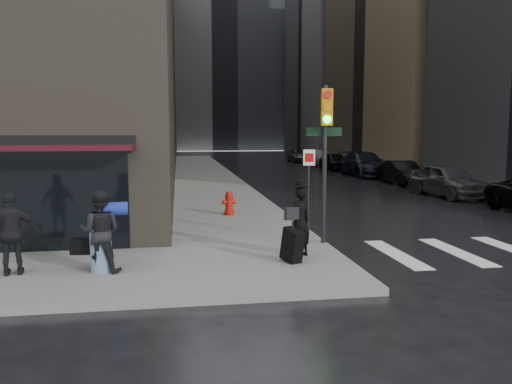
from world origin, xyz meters
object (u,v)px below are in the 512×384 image
(parked_car_2, at_px, (402,173))
(man_greycoat, at_px, (12,233))
(parked_car_3, at_px, (364,164))
(parked_car_4, at_px, (335,161))
(parked_car_5, at_px, (319,158))
(parked_car_1, at_px, (448,180))
(traffic_light, at_px, (324,142))
(man_overcoat, at_px, (298,225))
(man_jeans, at_px, (100,231))
(fire_hydrant, at_px, (229,204))
(parked_car_6, at_px, (301,155))

(parked_car_2, bearing_deg, man_greycoat, -131.57)
(parked_car_3, height_order, parked_car_4, parked_car_3)
(man_greycoat, distance_m, parked_car_5, 37.32)
(parked_car_1, distance_m, parked_car_2, 5.66)
(parked_car_1, relative_size, parked_car_5, 1.04)
(traffic_light, relative_size, parked_car_4, 0.97)
(parked_car_1, relative_size, parked_car_4, 1.09)
(parked_car_1, xyz_separation_m, parked_car_5, (0.24, 22.57, -0.05))
(man_greycoat, bearing_deg, parked_car_4, -131.83)
(man_overcoat, height_order, man_jeans, man_overcoat)
(fire_hydrant, relative_size, parked_car_1, 0.18)
(parked_car_2, distance_m, parked_car_3, 5.65)
(man_overcoat, bearing_deg, parked_car_3, -138.51)
(traffic_light, xyz_separation_m, parked_car_2, (9.19, 14.98, -2.06))
(traffic_light, relative_size, fire_hydrant, 4.89)
(parked_car_2, distance_m, parked_car_4, 11.29)
(man_jeans, relative_size, traffic_light, 0.42)
(fire_hydrant, distance_m, parked_car_5, 29.18)
(traffic_light, bearing_deg, fire_hydrant, 118.85)
(fire_hydrant, height_order, parked_car_5, parked_car_5)
(traffic_light, relative_size, parked_car_2, 0.97)
(parked_car_3, xyz_separation_m, parked_car_5, (-0.02, 11.29, -0.11))
(fire_hydrant, xyz_separation_m, parked_car_3, (11.00, 15.75, 0.31))
(parked_car_5, bearing_deg, parked_car_6, 93.20)
(man_jeans, distance_m, fire_hydrant, 7.54)
(traffic_light, distance_m, parked_car_5, 33.23)
(man_jeans, bearing_deg, traffic_light, -153.21)
(man_greycoat, height_order, parked_car_6, man_greycoat)
(parked_car_2, bearing_deg, parked_car_1, -91.55)
(man_overcoat, distance_m, parked_car_2, 19.20)
(parked_car_5, bearing_deg, man_greycoat, -114.94)
(man_greycoat, height_order, parked_car_2, man_greycoat)
(man_overcoat, distance_m, parked_car_3, 24.13)
(parked_car_4, bearing_deg, parked_car_3, -87.26)
(traffic_light, bearing_deg, parked_car_4, 78.87)
(man_jeans, bearing_deg, parked_car_6, -102.56)
(fire_hydrant, distance_m, parked_car_1, 11.63)
(man_overcoat, bearing_deg, traffic_light, -150.40)
(man_jeans, height_order, parked_car_4, man_jeans)
(parked_car_2, height_order, parked_car_3, parked_car_3)
(man_greycoat, bearing_deg, parked_car_6, -124.39)
(parked_car_2, distance_m, parked_car_5, 16.93)
(parked_car_2, bearing_deg, man_jeans, -128.25)
(fire_hydrant, height_order, parked_car_6, parked_car_6)
(parked_car_6, bearing_deg, traffic_light, -99.64)
(parked_car_1, bearing_deg, man_greycoat, -149.36)
(man_overcoat, bearing_deg, parked_car_5, -130.68)
(traffic_light, distance_m, parked_car_1, 12.99)
(traffic_light, relative_size, parked_car_3, 0.70)
(man_greycoat, bearing_deg, parked_car_5, -127.99)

